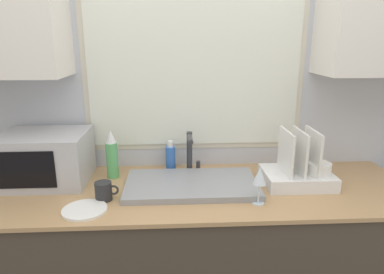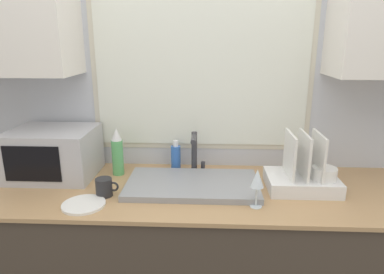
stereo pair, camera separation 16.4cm
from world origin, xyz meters
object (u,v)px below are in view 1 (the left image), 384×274
(dish_rack, at_px, (299,172))
(spray_bottle, at_px, (112,155))
(faucet, at_px, (190,150))
(microwave, at_px, (45,158))
(soap_bottle, at_px, (171,158))
(wine_glass, at_px, (260,177))
(mug_near_sink, at_px, (104,191))

(dish_rack, relative_size, spray_bottle, 1.30)
(faucet, xyz_separation_m, spray_bottle, (-0.43, -0.04, -0.01))
(faucet, height_order, microwave, microwave)
(spray_bottle, height_order, soap_bottle, spray_bottle)
(dish_rack, bearing_deg, microwave, 175.02)
(microwave, xyz_separation_m, soap_bottle, (0.66, 0.12, -0.06))
(soap_bottle, bearing_deg, faucet, -21.72)
(dish_rack, distance_m, wine_glass, 0.34)
(faucet, relative_size, soap_bottle, 1.33)
(faucet, distance_m, dish_rack, 0.59)
(mug_near_sink, relative_size, wine_glass, 0.62)
(soap_bottle, xyz_separation_m, wine_glass, (0.41, -0.44, 0.06))
(microwave, height_order, soap_bottle, microwave)
(microwave, bearing_deg, dish_rack, -4.98)
(microwave, distance_m, wine_glass, 1.11)
(soap_bottle, height_order, mug_near_sink, soap_bottle)
(faucet, xyz_separation_m, mug_near_sink, (-0.42, -0.32, -0.09))
(dish_rack, height_order, mug_near_sink, dish_rack)
(microwave, height_order, dish_rack, dish_rack)
(soap_bottle, bearing_deg, wine_glass, -47.50)
(microwave, height_order, mug_near_sink, microwave)
(spray_bottle, height_order, wine_glass, spray_bottle)
(spray_bottle, distance_m, soap_bottle, 0.33)
(microwave, relative_size, dish_rack, 1.28)
(dish_rack, distance_m, mug_near_sink, 0.99)
(dish_rack, xyz_separation_m, spray_bottle, (-0.98, 0.15, 0.06))
(faucet, height_order, mug_near_sink, faucet)
(faucet, relative_size, spray_bottle, 0.88)
(mug_near_sink, xyz_separation_m, wine_glass, (0.72, -0.08, 0.09))
(spray_bottle, height_order, mug_near_sink, spray_bottle)
(spray_bottle, relative_size, mug_near_sink, 2.39)
(dish_rack, distance_m, spray_bottle, 1.00)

